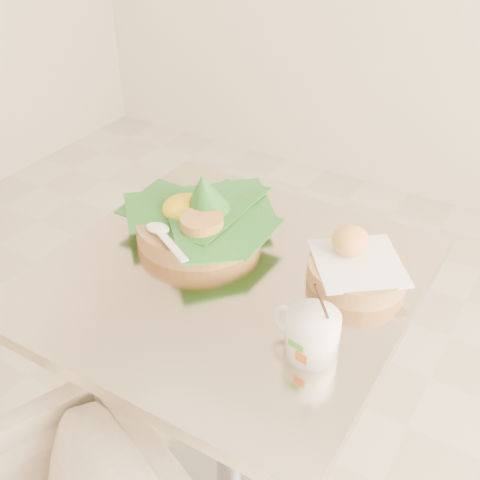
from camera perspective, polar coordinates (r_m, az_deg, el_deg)
The scene contains 5 objects.
floor at distance 1.79m, azimuth -4.04°, elevation -20.99°, with size 3.60×3.60×0.00m, color beige.
cafe_table at distance 1.33m, azimuth -1.08°, elevation -10.69°, with size 0.71×0.71×0.75m.
rice_basket at distance 1.27m, azimuth -4.00°, elevation 2.19°, with size 0.33×0.33×0.17m.
bread_basket at distance 1.18m, azimuth 10.95°, elevation -2.42°, with size 0.23×0.23×0.10m.
coffee_mug at distance 1.00m, azimuth 6.75°, elevation -8.69°, with size 0.12×0.10×0.16m.
Camera 1 is at (0.63, -0.80, 1.48)m, focal length 45.00 mm.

